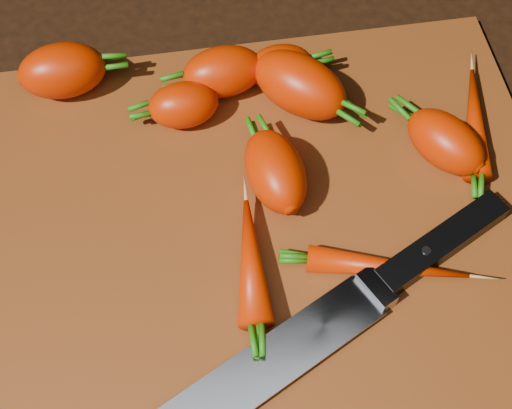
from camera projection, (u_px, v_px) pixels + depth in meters
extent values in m
cube|color=black|center=(258.00, 236.00, 0.60)|extent=(2.00, 2.00, 0.01)
cube|color=brown|center=(258.00, 230.00, 0.59)|extent=(0.50, 0.40, 0.01)
ellipsoid|color=red|center=(62.00, 71.00, 0.63)|extent=(0.08, 0.06, 0.05)
ellipsoid|color=red|center=(183.00, 105.00, 0.62)|extent=(0.06, 0.04, 0.04)
ellipsoid|color=red|center=(300.00, 85.00, 0.62)|extent=(0.10, 0.10, 0.05)
ellipsoid|color=red|center=(275.00, 171.00, 0.58)|extent=(0.06, 0.09, 0.05)
ellipsoid|color=red|center=(223.00, 72.00, 0.64)|extent=(0.08, 0.05, 0.05)
ellipsoid|color=red|center=(280.00, 66.00, 0.64)|extent=(0.06, 0.04, 0.04)
ellipsoid|color=red|center=(445.00, 142.00, 0.60)|extent=(0.08, 0.09, 0.04)
ellipsoid|color=red|center=(475.00, 121.00, 0.62)|extent=(0.06, 0.12, 0.02)
ellipsoid|color=red|center=(388.00, 267.00, 0.55)|extent=(0.13, 0.06, 0.02)
ellipsoid|color=red|center=(251.00, 260.00, 0.55)|extent=(0.04, 0.11, 0.03)
cube|color=gray|center=(261.00, 370.00, 0.51)|extent=(0.03, 0.04, 0.02)
cube|color=black|center=(335.00, 318.00, 0.53)|extent=(0.12, 0.08, 0.02)
cylinder|color=#B2B2B7|center=(316.00, 328.00, 0.52)|extent=(0.01, 0.01, 0.00)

